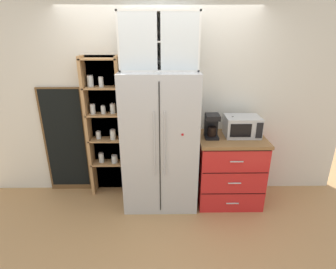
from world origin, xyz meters
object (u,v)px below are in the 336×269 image
at_px(bottle_green, 232,129).
at_px(chalkboard_menu, 66,141).
at_px(bottle_amber, 232,127).
at_px(microwave, 242,126).
at_px(refrigerator, 160,141).
at_px(coffee_maker, 212,126).
at_px(mug_charcoal, 232,133).

bearing_deg(bottle_green, chalkboard_menu, 173.08).
xyz_separation_m(bottle_amber, chalkboard_menu, (-2.25, 0.24, -0.28)).
xyz_separation_m(microwave, bottle_green, (-0.13, -0.03, -0.02)).
relative_size(refrigerator, bottle_green, 7.18).
bearing_deg(coffee_maker, microwave, 5.98).
bearing_deg(microwave, bottle_amber, -179.34).
bearing_deg(microwave, chalkboard_menu, 174.20).
bearing_deg(bottle_amber, chalkboard_menu, 173.82).
bearing_deg(chalkboard_menu, coffee_maker, -8.15).
bearing_deg(bottle_green, coffee_maker, -177.64).
relative_size(coffee_maker, bottle_green, 1.25).
bearing_deg(microwave, refrigerator, -176.69).
relative_size(mug_charcoal, chalkboard_menu, 0.07).
distance_m(bottle_green, chalkboard_menu, 2.28).
height_order(microwave, bottle_green, microwave).
bearing_deg(chalkboard_menu, mug_charcoal, -6.64).
distance_m(refrigerator, bottle_green, 0.93).
bearing_deg(coffee_maker, refrigerator, -178.33).
bearing_deg(bottle_green, microwave, 13.07).
relative_size(refrigerator, bottle_amber, 6.79).
bearing_deg(microwave, mug_charcoal, -171.35).
xyz_separation_m(coffee_maker, bottle_green, (0.27, 0.01, -0.05)).
relative_size(refrigerator, coffee_maker, 5.73).
bearing_deg(refrigerator, coffee_maker, 1.67).
height_order(microwave, mug_charcoal, microwave).
bearing_deg(chalkboard_menu, bottle_green, -6.92).
xyz_separation_m(coffee_maker, bottle_amber, (0.27, 0.04, -0.04)).
relative_size(mug_charcoal, bottle_green, 0.43).
bearing_deg(bottle_amber, microwave, 0.66).
xyz_separation_m(mug_charcoal, chalkboard_menu, (-2.25, 0.26, -0.21)).
distance_m(refrigerator, microwave, 1.07).
bearing_deg(coffee_maker, bottle_amber, 8.60).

